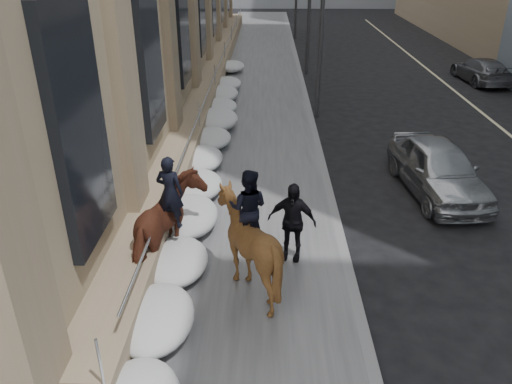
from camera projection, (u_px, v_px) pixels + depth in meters
ground at (231, 338)px, 9.82m from camera, size 140.00×140.00×0.00m
sidewalk at (248, 148)px, 18.72m from camera, size 5.00×80.00×0.12m
curb at (318, 148)px, 18.67m from camera, size 0.24×80.00×0.12m
streetlight_mid at (319, 8)px, 20.21m from camera, size 1.71×0.24×8.00m
traffic_signal at (293, 2)px, 27.63m from camera, size 4.10×0.22×6.00m
snow_bank at (205, 157)px, 16.88m from camera, size 1.70×18.10×0.76m
mounted_horse_left at (169, 224)px, 11.37m from camera, size 1.66×2.66×2.70m
mounted_horse_right at (247, 241)px, 10.58m from camera, size 2.07×2.25×2.75m
pedestrian at (292, 222)px, 11.69m from camera, size 1.24×0.74×1.98m
car_silver at (438, 168)px, 15.17m from camera, size 2.38×4.93×1.62m
car_grey at (481, 70)px, 27.37m from camera, size 2.20×4.70×1.33m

